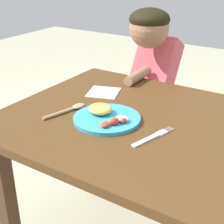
# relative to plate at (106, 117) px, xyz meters

# --- Properties ---
(dining_table) EXTENTS (1.02, 0.81, 0.72)m
(dining_table) POSITION_rel_plate_xyz_m (0.11, 0.07, -0.12)
(dining_table) COLOR #4D3115
(dining_table) RESTS_ON ground_plane
(plate) EXTENTS (0.24, 0.24, 0.05)m
(plate) POSITION_rel_plate_xyz_m (0.00, 0.00, 0.00)
(plate) COLOR #3496C1
(plate) RESTS_ON dining_table
(fork) EXTENTS (0.07, 0.18, 0.01)m
(fork) POSITION_rel_plate_xyz_m (0.20, -0.03, -0.01)
(fork) COLOR silver
(fork) RESTS_ON dining_table
(spoon) EXTENTS (0.07, 0.19, 0.02)m
(spoon) POSITION_rel_plate_xyz_m (-0.16, -0.01, -0.01)
(spoon) COLOR tan
(spoon) RESTS_ON dining_table
(person) EXTENTS (0.20, 0.43, 1.04)m
(person) POSITION_rel_plate_xyz_m (-0.11, 0.62, -0.13)
(person) COLOR #3C3D59
(person) RESTS_ON ground_plane
(napkin) EXTENTS (0.16, 0.16, 0.00)m
(napkin) POSITION_rel_plate_xyz_m (-0.16, 0.21, -0.01)
(napkin) COLOR white
(napkin) RESTS_ON dining_table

